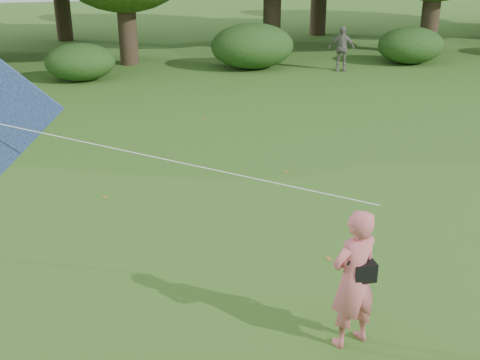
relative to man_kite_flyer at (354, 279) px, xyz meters
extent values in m
plane|color=#265114|center=(0.23, 0.47, -0.99)|extent=(100.00, 100.00, 0.00)
imported|color=#CD6066|center=(0.00, 0.00, 0.00)|extent=(0.82, 0.66, 1.97)
imported|color=gray|center=(6.69, 17.10, -0.08)|extent=(1.16, 0.79, 1.82)
cube|color=black|center=(0.12, -0.03, 0.12)|extent=(0.30, 0.20, 0.26)
cylinder|color=black|center=(0.00, -0.04, 0.50)|extent=(0.33, 0.14, 0.47)
cylinder|color=white|center=(-2.27, 0.70, 1.59)|extent=(5.05, 1.51, 1.09)
cylinder|color=#3A2D1E|center=(-1.77, 20.47, 0.59)|extent=(0.80, 0.80, 3.15)
cylinder|color=#3A2D1E|center=(5.23, 22.47, 0.85)|extent=(0.86, 0.86, 3.67)
cylinder|color=#3A2D1E|center=(12.23, 19.97, 0.73)|extent=(0.83, 0.83, 3.43)
cylinder|color=#3A2D1E|center=(-4.77, 27.97, 0.76)|extent=(0.84, 0.84, 3.50)
ellipsoid|color=#264919|center=(-3.77, 17.57, -0.27)|extent=(2.66, 2.09, 1.42)
ellipsoid|color=#264919|center=(3.23, 18.37, -0.05)|extent=(3.50, 2.75, 1.88)
ellipsoid|color=#264919|center=(10.23, 17.87, -0.20)|extent=(2.94, 2.31, 1.58)
cube|color=olive|center=(0.56, 2.22, -0.98)|extent=(0.12, 0.14, 0.01)
cube|color=olive|center=(-0.07, 11.32, -0.98)|extent=(0.14, 0.14, 0.01)
cube|color=olive|center=(-3.14, 5.79, -0.98)|extent=(0.14, 0.14, 0.01)
cube|color=olive|center=(1.07, 6.37, -0.98)|extent=(0.14, 0.12, 0.01)
camera|label=1|loc=(-2.96, -6.27, 4.12)|focal=45.00mm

